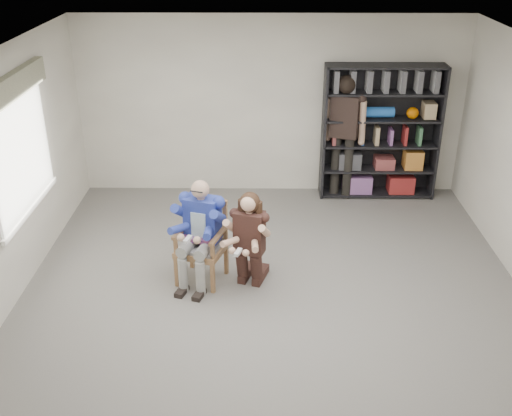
# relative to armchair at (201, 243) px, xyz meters

# --- Properties ---
(room_shell) EXTENTS (6.00, 7.00, 2.80)m
(room_shell) POSITION_rel_armchair_xyz_m (0.87, -0.72, 0.89)
(room_shell) COLOR beige
(room_shell) RESTS_ON ground
(floor) EXTENTS (6.00, 7.00, 0.01)m
(floor) POSITION_rel_armchair_xyz_m (0.87, -0.72, -0.51)
(floor) COLOR slate
(floor) RESTS_ON ground
(window_left) EXTENTS (0.16, 2.00, 1.75)m
(window_left) POSITION_rel_armchair_xyz_m (-2.08, 0.28, 1.12)
(window_left) COLOR white
(window_left) RESTS_ON room_shell
(armchair) EXTENTS (0.74, 0.72, 1.02)m
(armchair) POSITION_rel_armchair_xyz_m (0.00, 0.00, 0.00)
(armchair) COLOR #92603C
(armchair) RESTS_ON floor
(seated_man) EXTENTS (0.79, 0.93, 1.33)m
(seated_man) POSITION_rel_armchair_xyz_m (0.00, 0.00, 0.15)
(seated_man) COLOR navy
(seated_man) RESTS_ON floor
(kneeling_woman) EXTENTS (0.73, 0.93, 1.22)m
(kneeling_woman) POSITION_rel_armchair_xyz_m (0.58, -0.12, 0.10)
(kneeling_woman) COLOR #311D1A
(kneeling_woman) RESTS_ON floor
(bookshelf) EXTENTS (1.80, 0.38, 2.10)m
(bookshelf) POSITION_rel_armchair_xyz_m (2.57, 2.56, 0.54)
(bookshelf) COLOR black
(bookshelf) RESTS_ON floor
(standing_man) EXTENTS (0.68, 0.52, 1.95)m
(standing_man) POSITION_rel_armchair_xyz_m (1.99, 2.48, 0.46)
(standing_man) COLOR black
(standing_man) RESTS_ON floor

